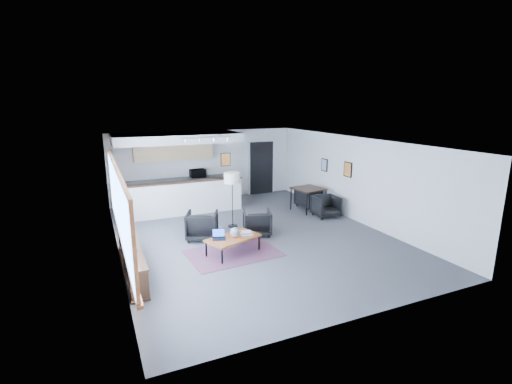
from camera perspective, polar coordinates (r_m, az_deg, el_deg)
name	(u,v)px	position (r m, az deg, el deg)	size (l,w,h in m)	color
room	(252,190)	(10.03, -0.61, 0.30)	(7.02, 9.02, 2.62)	#4B4B4E
window	(119,207)	(8.36, -20.37, -2.18)	(0.10, 5.95, 1.66)	#8CBFFF
console	(132,258)	(8.59, -18.58, -9.60)	(0.35, 3.00, 0.80)	#321E11
kitchenette	(178,169)	(13.14, -11.90, 3.53)	(4.20, 1.96, 2.60)	white
doorway	(261,167)	(14.95, 0.79, 3.84)	(1.10, 0.12, 2.15)	black
track_light	(206,138)	(11.69, -7.63, 8.17)	(1.60, 0.07, 0.15)	silver
wall_art_lower	(348,170)	(12.07, 13.94, 3.38)	(0.03, 0.38, 0.48)	black
wall_art_upper	(324,165)	(13.11, 10.47, 4.12)	(0.03, 0.34, 0.44)	black
kilim_rug	(233,253)	(9.24, -3.51, -9.37)	(2.28, 1.64, 0.01)	#532C41
coffee_table	(233,238)	(9.09, -3.55, -7.13)	(1.46, 1.11, 0.42)	brown
laptop	(219,236)	(9.02, -5.75, -6.72)	(0.37, 0.33, 0.22)	black
ceramic_pot	(235,232)	(9.04, -3.25, -6.21)	(0.25, 0.25, 0.25)	gray
book_stack	(247,233)	(9.23, -1.44, -6.32)	(0.32, 0.27, 0.09)	silver
coaster	(239,239)	(8.92, -2.66, -7.30)	(0.13, 0.13, 0.01)	#E5590C
armchair_left	(202,224)	(10.13, -8.31, -4.92)	(0.81, 0.75, 0.83)	black
armchair_right	(257,221)	(10.36, 0.17, -4.54)	(0.74, 0.70, 0.77)	black
floor_lamp	(232,180)	(10.78, -3.69, 1.89)	(0.52, 0.52, 1.64)	black
dining_table	(308,190)	(12.68, 8.08, 0.30)	(1.07, 1.07, 0.79)	#321E11
dining_chair_near	(326,207)	(12.16, 10.71, -2.30)	(0.63, 0.59, 0.65)	black
dining_chair_far	(308,198)	(13.29, 8.02, -0.87)	(0.62, 0.58, 0.64)	black
microwave	(198,172)	(13.79, -8.98, 3.00)	(0.54, 0.30, 0.36)	black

